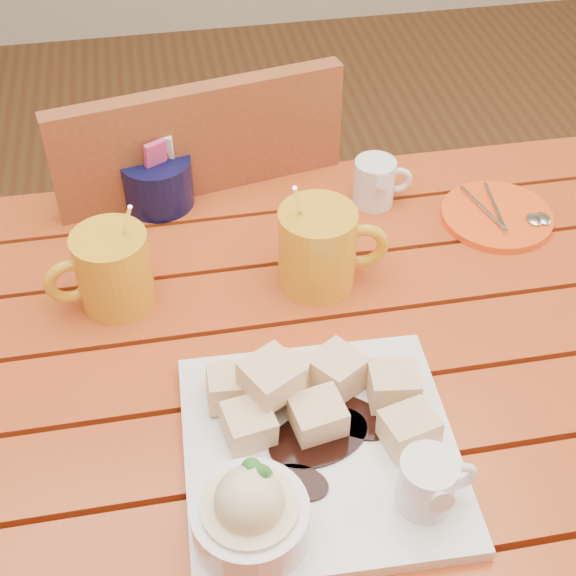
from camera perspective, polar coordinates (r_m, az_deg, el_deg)
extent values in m
cube|color=#9A2E13|center=(0.85, 1.09, -17.17)|extent=(1.20, 0.11, 0.03)
cube|color=#9A2E13|center=(0.91, -0.33, -11.04)|extent=(1.20, 0.11, 0.03)
cube|color=#9A2E13|center=(0.98, -1.51, -5.72)|extent=(1.20, 0.11, 0.03)
cube|color=#9A2E13|center=(1.06, -2.50, -1.14)|extent=(1.20, 0.11, 0.03)
cube|color=#9A2E13|center=(1.15, -3.36, 2.79)|extent=(1.20, 0.11, 0.03)
cube|color=#9A2E13|center=(1.24, -4.09, 6.16)|extent=(1.20, 0.11, 0.03)
cube|color=#9A2E13|center=(1.28, -4.07, 4.65)|extent=(1.12, 0.04, 0.08)
cylinder|color=#9A2E13|center=(1.62, 16.17, -2.40)|extent=(0.06, 0.06, 0.72)
cube|color=white|center=(0.88, 2.31, -11.48)|extent=(0.30, 0.30, 0.02)
cube|color=#E49145|center=(0.87, -2.83, -9.67)|extent=(0.06, 0.06, 0.04)
cube|color=#E49145|center=(0.86, -1.25, -6.41)|extent=(0.07, 0.07, 0.04)
cube|color=#E49145|center=(0.91, -0.31, -6.30)|extent=(0.07, 0.07, 0.04)
cube|color=#E49145|center=(0.87, 2.13, -9.08)|extent=(0.06, 0.06, 0.04)
cube|color=#E49145|center=(0.87, 8.61, -9.93)|extent=(0.06, 0.06, 0.04)
cube|color=#E49145|center=(0.91, 3.53, -5.89)|extent=(0.07, 0.07, 0.04)
cube|color=#E49145|center=(0.91, 7.48, -6.91)|extent=(0.06, 0.06, 0.04)
cube|color=#E49145|center=(0.90, -4.09, -7.08)|extent=(0.05, 0.05, 0.04)
cylinder|color=white|center=(0.80, -2.69, -16.20)|extent=(0.11, 0.11, 0.05)
cylinder|color=#FFF1BB|center=(0.79, -2.72, -15.74)|extent=(0.09, 0.09, 0.03)
sphere|color=#FFF1BB|center=(0.77, -2.77, -14.90)|extent=(0.07, 0.07, 0.07)
cone|color=#307E29|center=(0.75, -1.74, -13.07)|extent=(0.04, 0.04, 0.03)
cone|color=#307E29|center=(0.76, -2.73, -12.64)|extent=(0.03, 0.03, 0.03)
cylinder|color=white|center=(0.82, 9.83, -13.48)|extent=(0.06, 0.06, 0.06)
cylinder|color=black|center=(0.80, 10.06, -12.41)|extent=(0.05, 0.05, 0.01)
cone|color=white|center=(0.79, 10.68, -14.27)|extent=(0.02, 0.02, 0.03)
torus|color=white|center=(0.83, 12.07, -12.95)|extent=(0.04, 0.01, 0.04)
cylinder|color=orange|center=(1.03, -12.29, 1.29)|extent=(0.10, 0.10, 0.11)
cylinder|color=black|center=(1.00, -12.66, 3.19)|extent=(0.08, 0.08, 0.01)
torus|color=orange|center=(1.03, -15.23, 0.46)|extent=(0.07, 0.03, 0.07)
cylinder|color=silver|center=(1.02, -11.72, 3.36)|extent=(0.04, 0.05, 0.14)
cylinder|color=orange|center=(1.04, 2.07, 2.88)|extent=(0.10, 0.10, 0.11)
cylinder|color=black|center=(1.01, 2.14, 4.93)|extent=(0.09, 0.09, 0.01)
torus|color=orange|center=(1.04, 5.29, 2.98)|extent=(0.07, 0.02, 0.07)
cylinder|color=silver|center=(1.02, 1.06, 4.87)|extent=(0.04, 0.06, 0.15)
cylinder|color=white|center=(1.19, 6.14, 7.49)|extent=(0.06, 0.06, 0.07)
cylinder|color=white|center=(1.17, 6.26, 8.76)|extent=(0.05, 0.05, 0.01)
cone|color=white|center=(1.15, 6.62, 7.62)|extent=(0.03, 0.03, 0.03)
torus|color=white|center=(1.20, 7.81, 7.71)|extent=(0.04, 0.01, 0.04)
cylinder|color=black|center=(1.20, -9.27, 7.48)|extent=(0.10, 0.10, 0.08)
cube|color=#D1387A|center=(1.17, -10.19, 9.42)|extent=(0.03, 0.02, 0.05)
cube|color=white|center=(1.17, -8.93, 9.69)|extent=(0.04, 0.02, 0.05)
cube|color=#D1387A|center=(1.16, -9.41, 9.22)|extent=(0.04, 0.03, 0.05)
cylinder|color=#FF5216|center=(1.21, 14.62, 4.98)|extent=(0.16, 0.16, 0.01)
cylinder|color=silver|center=(1.20, 13.75, 5.50)|extent=(0.03, 0.11, 0.01)
cylinder|color=silver|center=(1.21, 14.54, 5.58)|extent=(0.02, 0.12, 0.01)
ellipsoid|color=silver|center=(1.20, 17.11, 4.69)|extent=(0.02, 0.03, 0.01)
ellipsoid|color=silver|center=(1.21, 17.68, 4.74)|extent=(0.02, 0.03, 0.01)
cube|color=brown|center=(1.58, -7.24, 2.16)|extent=(0.51, 0.51, 0.03)
cylinder|color=brown|center=(1.90, -2.79, 1.65)|extent=(0.04, 0.04, 0.43)
cylinder|color=brown|center=(1.85, -13.73, -1.16)|extent=(0.04, 0.04, 0.43)
cylinder|color=brown|center=(1.66, 1.47, -6.34)|extent=(0.04, 0.04, 0.43)
cylinder|color=brown|center=(1.60, -11.15, -9.90)|extent=(0.04, 0.04, 0.43)
cube|color=brown|center=(1.27, -5.77, 5.02)|extent=(0.43, 0.11, 0.46)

